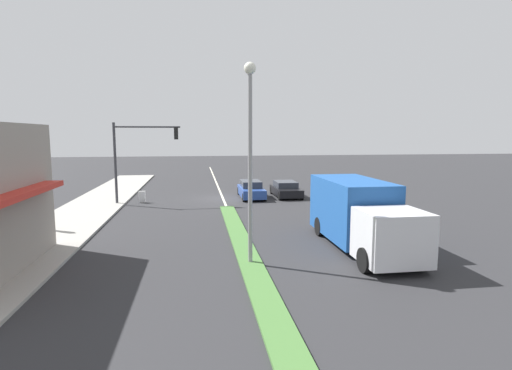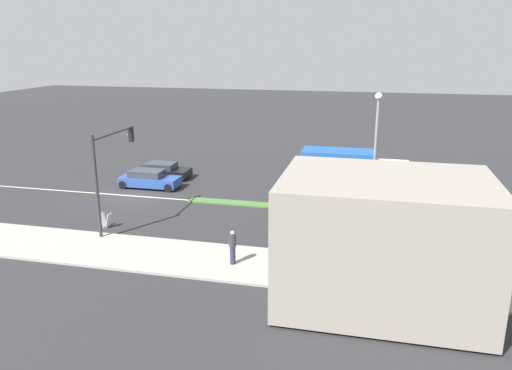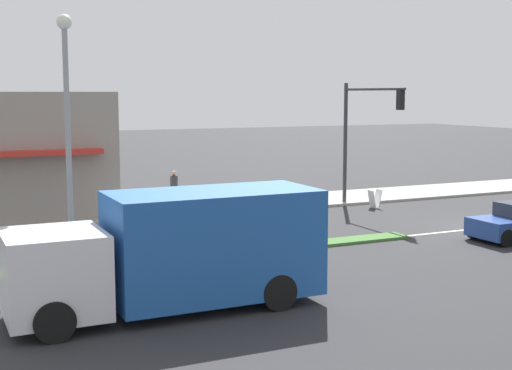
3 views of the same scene
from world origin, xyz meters
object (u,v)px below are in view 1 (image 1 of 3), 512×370
street_lamp (250,138)px  pedestrian (50,213)px  suv_black (286,189)px  coupe_blue (251,190)px  delivery_truck (359,214)px  warning_aframe_sign (142,197)px  traffic_signal_main (136,149)px

street_lamp → pedestrian: (9.24, -6.31, -3.77)m
pedestrian → suv_black: 17.27m
suv_black → coupe_blue: bearing=3.0°
street_lamp → delivery_truck: street_lamp is taller
warning_aframe_sign → suv_black: size_ratio=0.20×
street_lamp → coupe_blue: (-2.20, -15.92, -4.14)m
street_lamp → suv_black: 17.34m
suv_black → street_lamp: bearing=72.7°
pedestrian → suv_black: size_ratio=0.41×
traffic_signal_main → suv_black: size_ratio=1.35×
street_lamp → pedestrian: bearing=-34.3°
street_lamp → traffic_signal_main: bearing=-66.7°
pedestrian → warning_aframe_sign: bearing=-111.3°
warning_aframe_sign → traffic_signal_main: bearing=70.7°
traffic_signal_main → warning_aframe_sign: bearing=-109.3°
pedestrian → coupe_blue: size_ratio=0.39×
pedestrian → street_lamp: bearing=145.7°
traffic_signal_main → delivery_truck: 17.00m
suv_black → delivery_truck: bearing=90.0°
street_lamp → coupe_blue: 16.60m
traffic_signal_main → coupe_blue: traffic_signal_main is taller
coupe_blue → street_lamp: bearing=82.1°
pedestrian → coupe_blue: 14.95m
street_lamp → coupe_blue: street_lamp is taller
warning_aframe_sign → coupe_blue: bearing=-172.4°
coupe_blue → pedestrian: bearing=40.1°
pedestrian → warning_aframe_sign: size_ratio=2.00×
warning_aframe_sign → delivery_truck: 17.17m
street_lamp → suv_black: size_ratio=1.78×
traffic_signal_main → coupe_blue: 9.10m
traffic_signal_main → warning_aframe_sign: traffic_signal_main is taller
delivery_truck → coupe_blue: delivery_truck is taller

